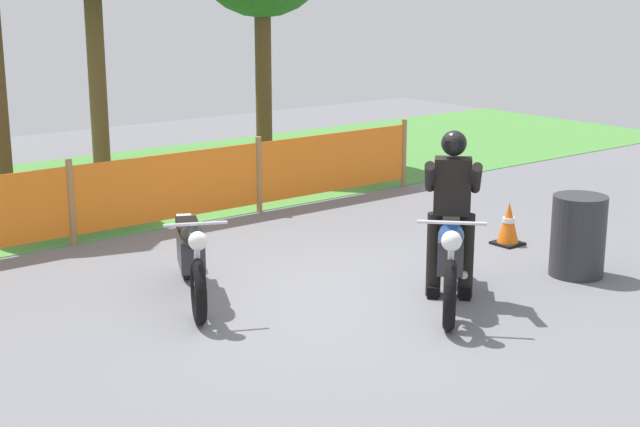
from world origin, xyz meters
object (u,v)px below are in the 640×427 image
Objects in this scene: rider_lead at (452,208)px; spare_drum at (578,236)px; traffic_cone at (509,224)px; motorcycle_lead at (450,257)px; motorcycle_trailing at (192,256)px.

rider_lead is 1.71m from spare_drum.
spare_drum is (1.60, -0.34, -0.48)m from rider_lead.
rider_lead is 2.26m from traffic_cone.
motorcycle_lead is 2.54m from motorcycle_trailing.
motorcycle_lead is at bearing 74.79° from motorcycle_trailing.
traffic_cone is (2.10, 1.06, -0.22)m from motorcycle_lead.
traffic_cone is (4.04, -0.59, -0.20)m from motorcycle_trailing.
motorcycle_trailing is 2.11× the size of spare_drum.
rider_lead reaches higher than spare_drum.
motorcycle_lead reaches higher than traffic_cone.
motorcycle_lead is at bearing -153.29° from traffic_cone.
rider_lead is 3.19× the size of traffic_cone.
motorcycle_lead is 2.36m from traffic_cone.
motorcycle_lead is at bearing 0.57° from rider_lead.
motorcycle_lead is 0.94× the size of rider_lead.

